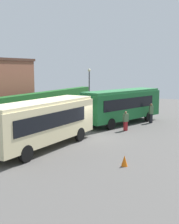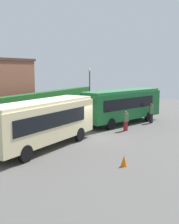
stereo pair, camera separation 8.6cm
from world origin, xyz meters
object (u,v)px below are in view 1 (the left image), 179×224
object	(u,v)px
person_left	(126,120)
lamppost	(89,84)
person_center	(80,112)
person_right	(151,113)
traffic_cone	(124,161)
bus_cream	(43,121)
bus_green	(122,104)

from	to	relation	value
person_left	lamppost	distance (m)	13.06
person_center	lamppost	distance (m)	8.43
person_right	traffic_cone	world-z (taller)	person_right
traffic_cone	lamppost	size ratio (longest dim) A/B	0.12
bus_cream	person_center	distance (m)	10.35
bus_green	lamppost	bearing A→B (deg)	63.21
person_center	person_right	world-z (taller)	person_right
traffic_cone	lamppost	distance (m)	22.12
lamppost	bus_cream	bearing A→B (deg)	-164.60
bus_green	lamppost	world-z (taller)	lamppost
traffic_cone	person_center	bearing A→B (deg)	36.75
traffic_cone	person_left	bearing A→B (deg)	17.86
person_right	traffic_cone	xyz separation A→B (m)	(-13.49, -1.81, -0.72)
lamppost	person_center	bearing A→B (deg)	-161.75
bus_green	lamppost	distance (m)	9.88
bus_cream	lamppost	xyz separation A→B (m)	(17.72, 4.88, 1.45)
person_right	lamppost	xyz separation A→B (m)	(5.49, 9.15, 2.25)
bus_cream	bus_green	bearing A→B (deg)	-4.95
bus_green	person_center	distance (m)	4.35
person_center	lamppost	size ratio (longest dim) A/B	0.34
bus_green	traffic_cone	distance (m)	12.72
person_center	bus_cream	bearing A→B (deg)	-79.07
person_left	person_center	size ratio (longest dim) A/B	0.95
bus_green	person_center	world-z (taller)	bus_green
person_left	traffic_cone	bearing A→B (deg)	142.55
person_right	lamppost	distance (m)	10.91
bus_cream	person_right	distance (m)	12.98
person_left	lamppost	xyz separation A→B (m)	(9.98, 8.07, 2.40)
bus_green	person_right	size ratio (longest dim) A/B	5.03
bus_cream	person_center	world-z (taller)	bus_cream
bus_green	person_left	world-z (taller)	bus_green
person_left	traffic_cone	xyz separation A→B (m)	(-9.00, -2.90, -0.57)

